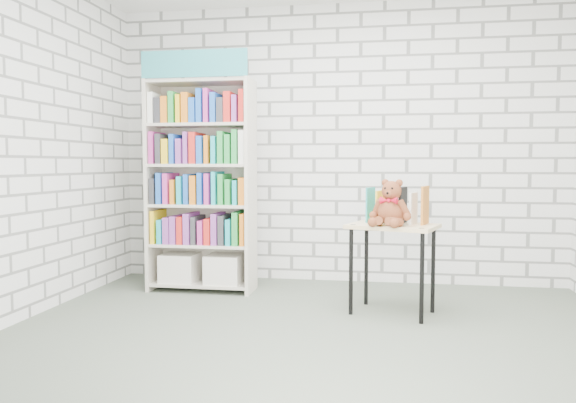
# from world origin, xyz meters

# --- Properties ---
(ground) EXTENTS (4.50, 4.50, 0.00)m
(ground) POSITION_xyz_m (0.00, 0.00, 0.00)
(ground) COLOR #4D5648
(ground) RESTS_ON ground
(room_shell) EXTENTS (4.52, 4.02, 2.81)m
(room_shell) POSITION_xyz_m (0.00, 0.00, 1.78)
(room_shell) COLOR silver
(room_shell) RESTS_ON ground
(bookshelf) EXTENTS (0.99, 0.38, 2.22)m
(bookshelf) POSITION_xyz_m (-1.22, 1.36, 1.01)
(bookshelf) COLOR beige
(bookshelf) RESTS_ON ground
(display_table) EXTENTS (0.78, 0.65, 0.72)m
(display_table) POSITION_xyz_m (0.55, 0.80, 0.62)
(display_table) COLOR #D8BC82
(display_table) RESTS_ON ground
(table_books) EXTENTS (0.51, 0.34, 0.28)m
(table_books) POSITION_xyz_m (0.58, 0.91, 0.86)
(table_books) COLOR teal
(table_books) RESTS_ON display_table
(teddy_bear) EXTENTS (0.34, 0.33, 0.36)m
(teddy_bear) POSITION_xyz_m (0.52, 0.70, 0.87)
(teddy_bear) COLOR brown
(teddy_bear) RESTS_ON display_table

